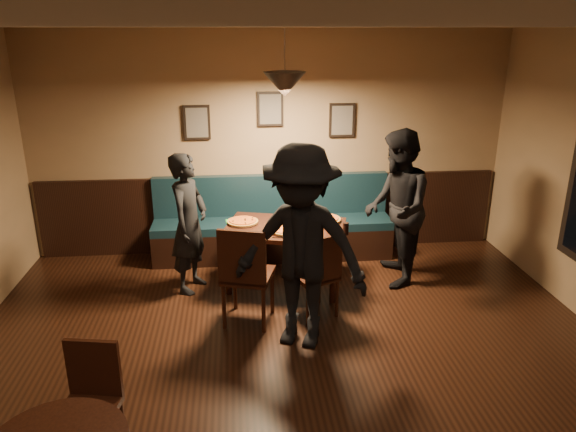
{
  "coord_description": "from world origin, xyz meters",
  "views": [
    {
      "loc": [
        -0.44,
        -3.24,
        2.79
      ],
      "look_at": [
        0.08,
        2.03,
        0.95
      ],
      "focal_mm": 33.78,
      "sensor_mm": 36.0,
      "label": 1
    }
  ],
  "objects_px": {
    "dining_table": "(285,256)",
    "cafe_chair_far": "(87,410)",
    "soda_glass": "(346,229)",
    "diner_right": "(397,209)",
    "booth_bench": "(273,220)",
    "tabasco_bottle": "(328,222)",
    "diner_left": "(189,223)",
    "chair_near_left": "(248,273)",
    "chair_near_right": "(314,273)",
    "diner_front": "(301,249)"
  },
  "relations": [
    {
      "from": "dining_table",
      "to": "cafe_chair_far",
      "type": "height_order",
      "value": "cafe_chair_far"
    },
    {
      "from": "chair_near_left",
      "to": "chair_near_right",
      "type": "relative_size",
      "value": 1.15
    },
    {
      "from": "booth_bench",
      "to": "diner_right",
      "type": "distance_m",
      "value": 1.63
    },
    {
      "from": "diner_left",
      "to": "cafe_chair_far",
      "type": "bearing_deg",
      "value": -169.1
    },
    {
      "from": "chair_near_right",
      "to": "soda_glass",
      "type": "bearing_deg",
      "value": 22.68
    },
    {
      "from": "chair_near_left",
      "to": "cafe_chair_far",
      "type": "xyz_separation_m",
      "value": [
        -1.11,
        -1.79,
        -0.1
      ]
    },
    {
      "from": "soda_glass",
      "to": "tabasco_bottle",
      "type": "distance_m",
      "value": 0.29
    },
    {
      "from": "diner_left",
      "to": "diner_right",
      "type": "relative_size",
      "value": 0.88
    },
    {
      "from": "soda_glass",
      "to": "dining_table",
      "type": "bearing_deg",
      "value": 154.12
    },
    {
      "from": "chair_near_right",
      "to": "tabasco_bottle",
      "type": "height_order",
      "value": "chair_near_right"
    },
    {
      "from": "diner_front",
      "to": "tabasco_bottle",
      "type": "distance_m",
      "value": 1.25
    },
    {
      "from": "diner_right",
      "to": "diner_left",
      "type": "bearing_deg",
      "value": -82.49
    },
    {
      "from": "chair_near_right",
      "to": "chair_near_left",
      "type": "bearing_deg",
      "value": 163.17
    },
    {
      "from": "diner_left",
      "to": "diner_front",
      "type": "bearing_deg",
      "value": -116.5
    },
    {
      "from": "chair_near_left",
      "to": "cafe_chair_far",
      "type": "bearing_deg",
      "value": -105.78
    },
    {
      "from": "chair_near_left",
      "to": "chair_near_right",
      "type": "distance_m",
      "value": 0.67
    },
    {
      "from": "chair_near_right",
      "to": "cafe_chair_far",
      "type": "distance_m",
      "value": 2.58
    },
    {
      "from": "tabasco_bottle",
      "to": "dining_table",
      "type": "bearing_deg",
      "value": 172.59
    },
    {
      "from": "booth_bench",
      "to": "chair_near_left",
      "type": "distance_m",
      "value": 1.63
    },
    {
      "from": "dining_table",
      "to": "chair_near_left",
      "type": "distance_m",
      "value": 0.91
    },
    {
      "from": "chair_near_left",
      "to": "diner_left",
      "type": "xyz_separation_m",
      "value": [
        -0.61,
        0.78,
        0.26
      ]
    },
    {
      "from": "booth_bench",
      "to": "tabasco_bottle",
      "type": "relative_size",
      "value": 22.76
    },
    {
      "from": "chair_near_left",
      "to": "diner_left",
      "type": "height_order",
      "value": "diner_left"
    },
    {
      "from": "tabasco_bottle",
      "to": "booth_bench",
      "type": "bearing_deg",
      "value": 121.96
    },
    {
      "from": "soda_glass",
      "to": "cafe_chair_far",
      "type": "xyz_separation_m",
      "value": [
        -2.17,
        -2.26,
        -0.35
      ]
    },
    {
      "from": "diner_left",
      "to": "diner_front",
      "type": "distance_m",
      "value": 1.63
    },
    {
      "from": "dining_table",
      "to": "chair_near_right",
      "type": "xyz_separation_m",
      "value": [
        0.23,
        -0.71,
        0.1
      ]
    },
    {
      "from": "chair_near_right",
      "to": "diner_right",
      "type": "relative_size",
      "value": 0.51
    },
    {
      "from": "diner_right",
      "to": "chair_near_right",
      "type": "bearing_deg",
      "value": -48.37
    },
    {
      "from": "diner_right",
      "to": "dining_table",
      "type": "bearing_deg",
      "value": -83.25
    },
    {
      "from": "tabasco_bottle",
      "to": "diner_left",
      "type": "bearing_deg",
      "value": 177.69
    },
    {
      "from": "booth_bench",
      "to": "tabasco_bottle",
      "type": "distance_m",
      "value": 1.07
    },
    {
      "from": "dining_table",
      "to": "diner_right",
      "type": "relative_size",
      "value": 0.74
    },
    {
      "from": "chair_near_left",
      "to": "diner_right",
      "type": "bearing_deg",
      "value": 39.82
    },
    {
      "from": "diner_right",
      "to": "booth_bench",
      "type": "bearing_deg",
      "value": -114.23
    },
    {
      "from": "dining_table",
      "to": "cafe_chair_far",
      "type": "distance_m",
      "value": 3.0
    },
    {
      "from": "chair_near_right",
      "to": "cafe_chair_far",
      "type": "height_order",
      "value": "chair_near_right"
    },
    {
      "from": "diner_front",
      "to": "chair_near_right",
      "type": "bearing_deg",
      "value": 92.12
    },
    {
      "from": "diner_left",
      "to": "tabasco_bottle",
      "type": "bearing_deg",
      "value": -70.38
    },
    {
      "from": "chair_near_left",
      "to": "diner_front",
      "type": "relative_size",
      "value": 0.55
    },
    {
      "from": "soda_glass",
      "to": "cafe_chair_far",
      "type": "bearing_deg",
      "value": -133.84
    },
    {
      "from": "dining_table",
      "to": "tabasco_bottle",
      "type": "xyz_separation_m",
      "value": [
        0.47,
        -0.06,
        0.42
      ]
    },
    {
      "from": "diner_left",
      "to": "chair_near_left",
      "type": "bearing_deg",
      "value": -119.77
    },
    {
      "from": "tabasco_bottle",
      "to": "cafe_chair_far",
      "type": "relative_size",
      "value": 0.16
    },
    {
      "from": "soda_glass",
      "to": "cafe_chair_far",
      "type": "distance_m",
      "value": 3.16
    },
    {
      "from": "dining_table",
      "to": "diner_left",
      "type": "height_order",
      "value": "diner_left"
    },
    {
      "from": "soda_glass",
      "to": "chair_near_right",
      "type": "bearing_deg",
      "value": -134.34
    },
    {
      "from": "booth_bench",
      "to": "soda_glass",
      "type": "xyz_separation_m",
      "value": [
        0.7,
        -1.12,
        0.27
      ]
    },
    {
      "from": "soda_glass",
      "to": "diner_left",
      "type": "bearing_deg",
      "value": 169.75
    },
    {
      "from": "booth_bench",
      "to": "dining_table",
      "type": "bearing_deg",
      "value": -84.52
    }
  ]
}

